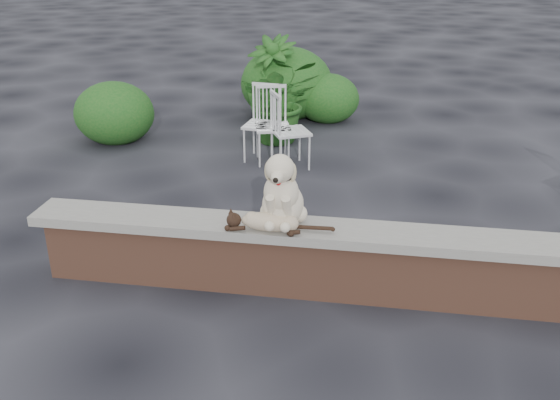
# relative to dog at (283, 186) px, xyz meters

# --- Properties ---
(ground) EXTENTS (60.00, 60.00, 0.00)m
(ground) POSITION_rel_dog_xyz_m (1.05, -0.03, -0.89)
(ground) COLOR black
(ground) RESTS_ON ground
(brick_wall) EXTENTS (6.00, 0.30, 0.50)m
(brick_wall) POSITION_rel_dog_xyz_m (1.05, -0.03, -0.64)
(brick_wall) COLOR brown
(brick_wall) RESTS_ON ground
(capstone) EXTENTS (6.20, 0.40, 0.08)m
(capstone) POSITION_rel_dog_xyz_m (1.05, -0.03, -0.35)
(capstone) COLOR slate
(capstone) RESTS_ON brick_wall
(dog) EXTENTS (0.42, 0.55, 0.62)m
(dog) POSITION_rel_dog_xyz_m (0.00, 0.00, 0.00)
(dog) COLOR beige
(dog) RESTS_ON capstone
(cat) EXTENTS (0.99, 0.26, 0.17)m
(cat) POSITION_rel_dog_xyz_m (-0.08, -0.15, -0.23)
(cat) COLOR tan
(cat) RESTS_ON capstone
(chair_b) EXTENTS (0.63, 0.63, 0.94)m
(chair_b) POSITION_rel_dog_xyz_m (-0.73, 2.97, -0.42)
(chair_b) COLOR white
(chair_b) RESTS_ON ground
(chair_a) EXTENTS (0.69, 0.69, 0.94)m
(chair_a) POSITION_rel_dog_xyz_m (-0.59, 2.91, -0.42)
(chair_a) COLOR white
(chair_a) RESTS_ON ground
(chair_e) EXTENTS (0.75, 0.75, 0.94)m
(chair_e) POSITION_rel_dog_xyz_m (-0.34, 2.76, -0.42)
(chair_e) COLOR white
(chair_e) RESTS_ON ground
(potted_plant_a) EXTENTS (1.25, 1.15, 1.17)m
(potted_plant_a) POSITION_rel_dog_xyz_m (-0.63, 3.74, -0.31)
(potted_plant_a) COLOR #164D18
(potted_plant_a) RESTS_ON ground
(potted_plant_b) EXTENTS (0.93, 0.93, 1.30)m
(potted_plant_b) POSITION_rel_dog_xyz_m (-0.90, 4.59, -0.24)
(potted_plant_b) COLOR #164D18
(potted_plant_b) RESTS_ON ground
(shrubbery) EXTENTS (3.83, 2.77, 1.13)m
(shrubbery) POSITION_rel_dog_xyz_m (-1.17, 4.57, -0.45)
(shrubbery) COLOR #164D18
(shrubbery) RESTS_ON ground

